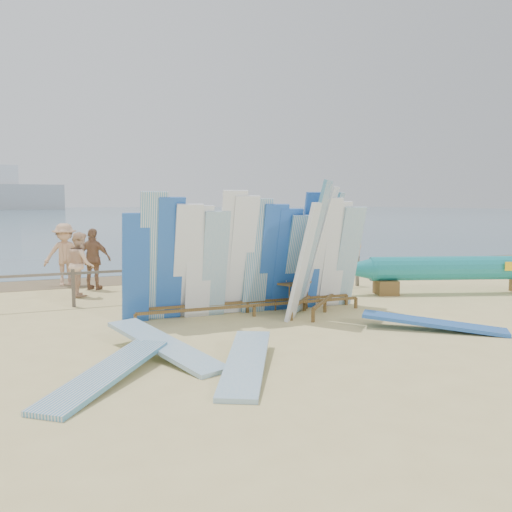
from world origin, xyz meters
name	(u,v)px	position (x,y,z in m)	size (l,w,h in m)	color
ground	(192,325)	(0.00, 0.00, 0.00)	(160.00, 160.00, 0.00)	#DBC87E
ocean	(34,212)	(0.00, 128.00, 0.00)	(320.00, 240.00, 0.02)	#44657A
wet_sand_strip	(127,279)	(0.00, 7.20, 0.00)	(40.00, 2.60, 0.01)	brown
fence	(157,276)	(0.00, 3.00, 0.63)	(12.08, 0.08, 0.90)	#6C6051
main_surfboard_rack	(250,260)	(1.50, 0.49, 1.22)	(5.49, 0.98, 2.73)	brown
side_surfboard_rack	(315,253)	(2.98, 0.24, 1.34)	(2.34, 2.40, 2.96)	brown
outrigger_canoe	(457,270)	(7.72, 0.82, 0.65)	(6.97, 2.90, 1.02)	brown
vendor_table	(291,295)	(2.58, 0.63, 0.35)	(0.95, 0.83, 1.05)	brown
flat_board_b	(246,370)	(-0.12, -3.15, 0.00)	(0.56, 2.70, 0.07)	#7DADC9
flat_board_e	(106,382)	(-2.09, -2.87, 0.00)	(0.56, 2.70, 0.07)	silver
flat_board_d	(433,330)	(4.19, -2.27, 0.00)	(0.56, 2.70, 0.07)	#2356B1
flat_board_a	(164,356)	(-1.05, -1.95, 0.00)	(0.56, 2.70, 0.07)	#7DADC9
beach_chair_left	(195,285)	(1.15, 3.48, 0.25)	(0.62, 0.63, 0.86)	#AD1222
beach_chair_right	(190,282)	(1.14, 3.93, 0.27)	(0.76, 0.77, 0.94)	#AD1222
stroller	(238,275)	(2.51, 3.77, 0.43)	(0.67, 0.87, 1.08)	#AD1222
beachgoer_4	(94,259)	(-1.23, 5.41, 0.87)	(1.02, 0.44, 1.74)	#8C6042
beachgoer_3	(65,254)	(-1.91, 6.63, 0.92)	(1.19, 0.49, 1.85)	tan
beachgoer_9	(283,248)	(4.94, 5.78, 0.94)	(1.22, 0.50, 1.88)	tan
beachgoer_2	(81,264)	(-1.67, 4.49, 0.85)	(0.83, 0.40, 1.70)	beige
beachgoer_extra_0	(355,248)	(7.94, 6.05, 0.81)	(1.05, 0.43, 1.63)	tan
beachgoer_6	(202,254)	(2.00, 5.48, 0.89)	(0.87, 0.42, 1.78)	tan
beachgoer_7	(200,254)	(1.98, 5.67, 0.88)	(0.64, 0.35, 1.76)	#8C6042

